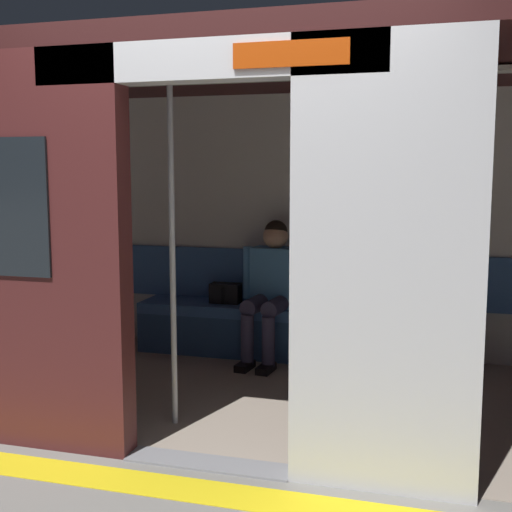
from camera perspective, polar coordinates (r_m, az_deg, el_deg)
The scene contains 8 objects.
ground_plane at distance 3.76m, azimuth -4.12°, elevation -17.47°, with size 60.00×60.00×0.00m, color gray.
platform_edge_strip at distance 3.50m, azimuth -5.89°, elevation -19.38°, with size 8.00×0.24×0.01m, color yellow.
train_car at distance 4.49m, azimuth -0.11°, elevation 6.75°, with size 6.40×2.59×2.34m.
bench_seat at distance 5.55m, azimuth 3.21°, elevation -5.53°, with size 2.69×0.44×0.44m.
person_seated at distance 5.47m, azimuth 1.38°, elevation -2.23°, with size 0.55×0.70×1.17m.
handbag at distance 5.72m, azimuth -2.65°, elevation -3.21°, with size 0.26×0.15×0.17m.
book at distance 5.57m, azimuth 5.11°, elevation -4.27°, with size 0.15×0.22×0.03m, color #B22D2D.
grab_pole_door at distance 4.04m, azimuth -7.23°, elevation 0.56°, with size 0.04×0.04×2.20m, color silver.
Camera 1 is at (-1.17, 3.20, 1.58)m, focal length 46.37 mm.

